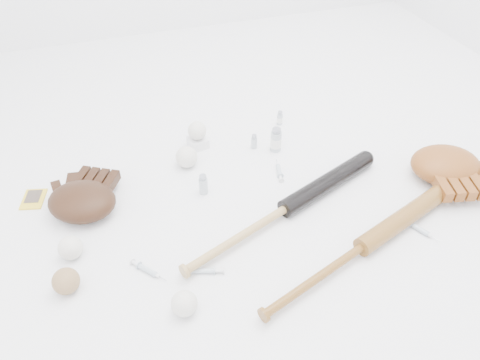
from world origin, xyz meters
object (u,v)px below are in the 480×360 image
object	(u,v)px
bat_dark	(286,208)
pedestal	(198,142)
bat_wood	(363,246)
glove_dark	(82,201)

from	to	relation	value
bat_dark	pedestal	size ratio (longest dim) A/B	12.53
bat_dark	bat_wood	world-z (taller)	bat_dark
bat_dark	bat_wood	bearing A→B (deg)	-76.51
bat_dark	glove_dark	world-z (taller)	glove_dark
pedestal	glove_dark	bearing A→B (deg)	-152.42
bat_dark	pedestal	world-z (taller)	bat_dark
bat_dark	glove_dark	bearing A→B (deg)	138.76
glove_dark	pedestal	distance (m)	0.51
bat_dark	pedestal	xyz separation A→B (m)	(-0.18, 0.46, -0.01)
bat_wood	glove_dark	xyz separation A→B (m)	(-0.78, 0.45, 0.02)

